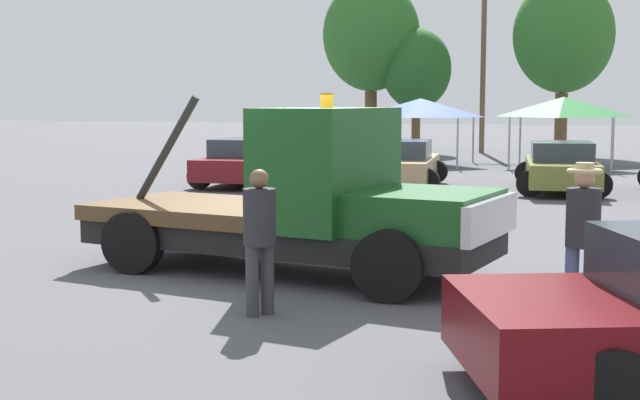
% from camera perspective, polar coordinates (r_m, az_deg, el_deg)
% --- Properties ---
extents(ground_plane, '(160.00, 160.00, 0.00)m').
position_cam_1_polar(ground_plane, '(12.65, -2.15, -4.65)').
color(ground_plane, '#545459').
extents(tow_truck, '(6.16, 3.01, 2.52)m').
position_cam_1_polar(tow_truck, '(12.32, -0.66, -0.35)').
color(tow_truck, black).
rests_on(tow_truck, ground).
extents(person_near_truck, '(0.39, 0.39, 1.75)m').
position_cam_1_polar(person_near_truck, '(10.20, 16.48, -1.71)').
color(person_near_truck, '#475B84').
rests_on(person_near_truck, ground).
extents(person_at_hood, '(0.37, 0.37, 1.66)m').
position_cam_1_polar(person_at_hood, '(10.01, -3.89, -2.02)').
color(person_at_hood, '#38383D').
rests_on(person_at_hood, ground).
extents(parked_car_maroon, '(2.67, 4.68, 1.34)m').
position_cam_1_polar(parked_car_maroon, '(25.73, -4.59, 2.41)').
color(parked_car_maroon, maroon).
rests_on(parked_car_maroon, ground).
extents(parked_car_tan, '(2.74, 4.90, 1.34)m').
position_cam_1_polar(parked_car_tan, '(24.88, 5.24, 2.27)').
color(parked_car_tan, tan).
rests_on(parked_car_tan, ground).
extents(parked_car_olive, '(2.75, 5.08, 1.34)m').
position_cam_1_polar(parked_car_olive, '(24.68, 15.15, 2.04)').
color(parked_car_olive, olive).
rests_on(parked_car_olive, ground).
extents(canopy_tent_blue, '(3.54, 3.54, 2.51)m').
position_cam_1_polar(canopy_tent_blue, '(34.13, 6.46, 5.89)').
color(canopy_tent_blue, '#9E9EA3').
rests_on(canopy_tent_blue, ground).
extents(canopy_tent_green, '(3.48, 3.48, 2.56)m').
position_cam_1_polar(canopy_tent_green, '(33.31, 15.35, 5.77)').
color(canopy_tent_green, '#9E9EA3').
rests_on(canopy_tent_green, ground).
extents(tree_left, '(4.41, 4.41, 7.88)m').
position_cam_1_polar(tree_left, '(41.50, 15.32, 10.12)').
color(tree_left, brown).
rests_on(tree_left, ground).
extents(tree_center, '(3.23, 3.23, 5.76)m').
position_cam_1_polar(tree_center, '(42.15, 6.20, 8.31)').
color(tree_center, brown).
rests_on(tree_center, ground).
extents(tree_right, '(4.58, 4.58, 8.18)m').
position_cam_1_polar(tree_right, '(42.88, 3.30, 10.47)').
color(tree_right, brown).
rests_on(tree_right, ground).
extents(traffic_cone, '(0.40, 0.40, 0.55)m').
position_cam_1_polar(traffic_cone, '(16.84, -5.90, -1.04)').
color(traffic_cone, black).
rests_on(traffic_cone, ground).
extents(utility_pole, '(2.20, 0.24, 8.72)m').
position_cam_1_polar(utility_pole, '(42.35, 10.42, 9.25)').
color(utility_pole, brown).
rests_on(utility_pole, ground).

